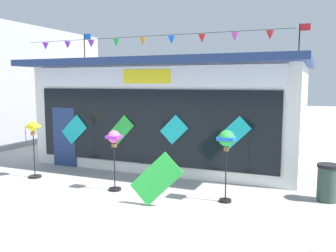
{
  "coord_description": "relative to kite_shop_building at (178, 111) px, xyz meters",
  "views": [
    {
      "loc": [
        4.25,
        -6.79,
        2.85
      ],
      "look_at": [
        0.22,
        2.79,
        1.58
      ],
      "focal_mm": 38.38,
      "sensor_mm": 36.0,
      "label": 1
    }
  ],
  "objects": [
    {
      "name": "ground_plane",
      "position": [
        0.54,
        -5.55,
        -1.81
      ],
      "size": [
        80.0,
        80.0,
        0.0
      ],
      "primitive_type": "plane",
      "color": "#9E9B99"
    },
    {
      "name": "kite_shop_building",
      "position": [
        0.0,
        0.0,
        0.0
      ],
      "size": [
        9.14,
        6.02,
        4.8
      ],
      "color": "silver",
      "rests_on": "ground_plane"
    },
    {
      "name": "wind_spinner_far_left",
      "position": [
        -2.99,
        -4.18,
        -0.56
      ],
      "size": [
        0.37,
        0.37,
        1.71
      ],
      "color": "black",
      "rests_on": "ground_plane"
    },
    {
      "name": "wind_spinner_left",
      "position": [
        -0.1,
        -4.36,
        -0.57
      ],
      "size": [
        0.34,
        0.34,
        1.6
      ],
      "color": "black",
      "rests_on": "ground_plane"
    },
    {
      "name": "wind_spinner_center_left",
      "position": [
        2.83,
        -4.13,
        -0.38
      ],
      "size": [
        0.39,
        0.39,
        1.73
      ],
      "color": "black",
      "rests_on": "ground_plane"
    },
    {
      "name": "trash_bin",
      "position": [
        5.07,
        -3.13,
        -1.35
      ],
      "size": [
        0.52,
        0.52,
        0.91
      ],
      "color": "#2D4238",
      "rests_on": "ground_plane"
    },
    {
      "name": "display_kite_on_ground",
      "position": [
        1.43,
        -5.05,
        -1.17
      ],
      "size": [
        1.28,
        0.2,
        1.28
      ],
      "primitive_type": "cube",
      "rotation": [
        -0.14,
        0.79,
        0.0
      ],
      "color": "green",
      "rests_on": "ground_plane"
    },
    {
      "name": "neighbour_building",
      "position": [
        -10.63,
        1.72,
        0.9
      ],
      "size": [
        6.73,
        8.03,
        5.42
      ],
      "primitive_type": "cube",
      "color": "#99999E",
      "rests_on": "ground_plane"
    }
  ]
}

